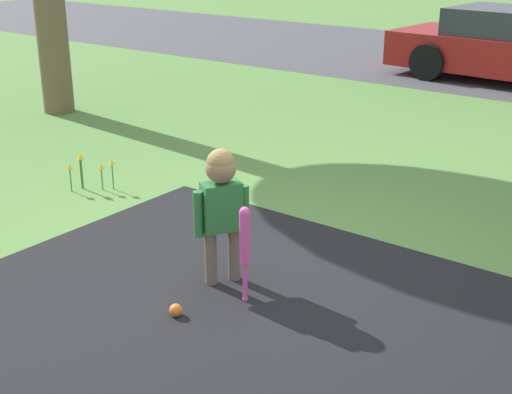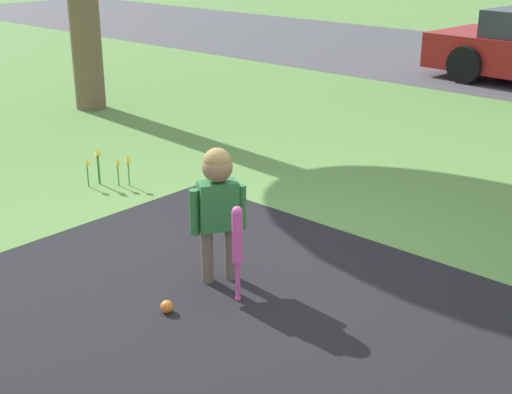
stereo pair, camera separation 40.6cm
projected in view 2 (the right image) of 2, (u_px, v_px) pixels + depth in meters
ground_plane at (264, 270)px, 5.39m from camera, size 60.00×60.00×0.00m
child at (218, 197)px, 5.00m from camera, size 0.27×0.36×1.01m
baseball_bat at (237, 241)px, 4.79m from camera, size 0.07×0.07×0.70m
sports_ball at (167, 307)px, 4.78m from camera, size 0.09×0.09×0.09m
flower_bed at (105, 160)px, 7.07m from camera, size 0.34×0.35×0.37m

